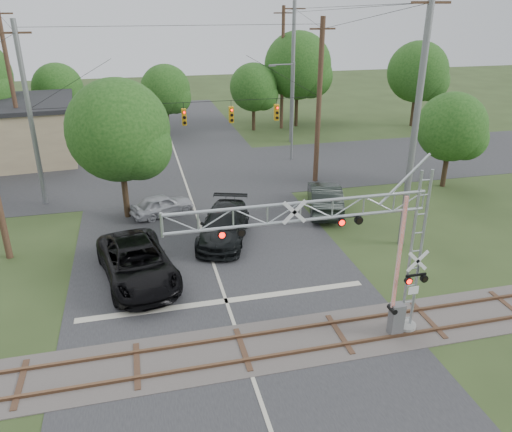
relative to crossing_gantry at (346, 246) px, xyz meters
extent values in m
plane|color=#2C3C1B|center=(-3.82, -1.64, -4.23)|extent=(160.00, 160.00, 0.00)
cube|color=#2A2B2D|center=(-3.82, 8.36, -4.22)|extent=(14.00, 90.00, 0.02)
cube|color=#2A2B2D|center=(-3.82, 22.36, -4.22)|extent=(90.00, 12.00, 0.02)
cube|color=#514A46|center=(-3.82, 0.36, -4.21)|extent=(90.00, 3.20, 0.05)
cube|color=brown|center=(-3.82, -0.36, -4.14)|extent=(90.00, 0.12, 0.14)
cube|color=brown|center=(-3.82, 1.08, -4.14)|extent=(90.00, 0.12, 0.14)
cylinder|color=gray|center=(2.92, 0.06, -4.09)|extent=(0.86, 0.86, 0.29)
cube|color=silver|center=(2.87, -0.23, -2.18)|extent=(0.43, 0.03, 0.33)
cube|color=#606062|center=(2.35, -0.13, -3.52)|extent=(0.52, 0.43, 1.43)
cube|color=red|center=(2.11, -0.13, -0.61)|extent=(0.13, 0.09, 4.77)
cylinder|color=slate|center=(-13.32, 18.36, 1.52)|extent=(0.32, 0.32, 11.50)
cylinder|color=#3F271D|center=(5.68, 18.36, 1.52)|extent=(0.36, 0.36, 11.50)
cylinder|color=black|center=(-3.82, 18.36, 2.01)|extent=(19.00, 0.03, 0.03)
cube|color=orange|center=(-10.22, 18.36, 1.06)|extent=(0.30, 0.30, 1.10)
cube|color=orange|center=(-7.02, 18.36, 1.06)|extent=(0.30, 0.30, 1.10)
cube|color=orange|center=(-3.82, 18.36, 1.06)|extent=(0.30, 0.30, 1.10)
cube|color=orange|center=(-0.62, 18.36, 1.06)|extent=(0.30, 0.30, 1.10)
cube|color=orange|center=(2.58, 18.36, 1.06)|extent=(0.30, 0.30, 1.10)
imported|color=black|center=(-7.57, 6.73, -3.31)|extent=(4.23, 7.09, 1.84)
imported|color=black|center=(-2.75, 10.17, -3.36)|extent=(4.25, 6.45, 1.74)
imported|color=#A3A5AB|center=(-5.87, 14.54, -3.56)|extent=(4.25, 2.97, 1.34)
imported|color=black|center=(4.23, 12.71, -3.32)|extent=(3.38, 5.83, 1.82)
cylinder|color=slate|center=(5.57, 23.96, -0.23)|extent=(0.18, 0.18, 8.00)
cylinder|color=slate|center=(4.68, 23.96, 3.59)|extent=(1.78, 0.11, 0.11)
cube|color=#606062|center=(3.80, 23.96, 3.55)|extent=(0.53, 0.22, 0.13)
cylinder|color=#3F271D|center=(-15.90, 27.16, 1.91)|extent=(0.34, 0.34, 12.28)
cylinder|color=slate|center=(7.32, 29.66, 2.01)|extent=(0.34, 0.34, 12.49)
cube|color=#3F271D|center=(7.32, 29.66, 7.56)|extent=(2.00, 0.12, 0.12)
cylinder|color=slate|center=(6.66, 7.26, 2.28)|extent=(0.34, 0.34, 13.03)
cube|color=#3F271D|center=(6.66, 7.26, 8.10)|extent=(2.00, 0.12, 0.12)
cylinder|color=#3F271D|center=(8.01, 35.21, 1.79)|extent=(0.34, 0.34, 12.04)
cube|color=#3F271D|center=(8.01, 35.21, 7.11)|extent=(2.00, 0.12, 0.12)
cylinder|color=#332517|center=(-14.11, 38.38, -2.64)|extent=(0.36, 0.36, 3.18)
sphere|color=#184212|center=(-14.11, 38.38, 0.25)|extent=(4.92, 4.92, 4.92)
cylinder|color=#332517|center=(-8.03, 14.77, -2.29)|extent=(0.36, 0.36, 3.89)
sphere|color=#184212|center=(-8.03, 14.77, 1.25)|extent=(6.01, 6.01, 6.01)
cylinder|color=#332517|center=(-3.83, 35.50, -2.66)|extent=(0.36, 0.36, 3.15)
sphere|color=#184212|center=(-3.83, 35.50, 0.20)|extent=(4.86, 4.86, 4.86)
cylinder|color=#332517|center=(4.96, 35.07, -2.67)|extent=(0.36, 0.36, 3.12)
sphere|color=#184212|center=(4.96, 35.07, 0.17)|extent=(4.82, 4.82, 4.82)
cylinder|color=#332517|center=(9.84, 35.84, -2.00)|extent=(0.36, 0.36, 4.47)
sphere|color=#184212|center=(9.84, 35.84, 2.06)|extent=(6.90, 6.90, 6.90)
cylinder|color=#332517|center=(14.30, 15.06, -2.68)|extent=(0.36, 0.36, 3.10)
sphere|color=#184212|center=(14.30, 15.06, 0.14)|extent=(4.79, 4.79, 4.79)
cylinder|color=#332517|center=(21.95, 32.90, -2.22)|extent=(0.36, 0.36, 4.02)
sphere|color=#184212|center=(21.95, 32.90, 1.43)|extent=(6.21, 6.21, 6.21)
camera|label=1|loc=(-7.05, -14.93, 8.15)|focal=35.00mm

